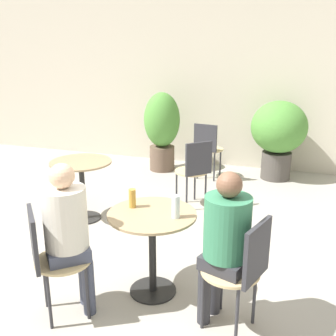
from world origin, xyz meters
The scene contains 14 objects.
ground_plane centered at (0.00, 0.00, 0.00)m, with size 20.00×20.00×0.00m, color #9E998E.
storefront_wall centered at (0.00, 3.86, 1.50)m, with size 10.00×0.06×3.00m.
cafe_table_near centered at (0.06, 0.05, 0.53)m, with size 0.70×0.70×0.70m.
cafe_table_far centered at (-1.21, 1.14, 0.53)m, with size 0.70×0.70×0.70m.
bistro_chair_0 centered at (-0.54, -0.47, 0.53)m, with size 0.48×0.47×0.86m.
bistro_chair_1 centered at (0.81, -0.21, 0.53)m, with size 0.46×0.44×0.86m.
bistro_chair_2 centered at (-0.06, 1.87, 0.53)m, with size 0.47×0.48×0.86m.
bistro_chair_3 centered at (-0.16, 3.00, 0.53)m, with size 0.42×0.43×0.86m.
seated_person_0 centered at (-0.43, -0.38, 0.71)m, with size 0.40×0.39×1.18m.
seated_person_1 centered at (0.67, -0.16, 0.70)m, with size 0.38×0.36×1.17m.
beer_glass_0 centered at (0.26, 0.03, 0.79)m, with size 0.06×0.06×0.18m.
beer_glass_1 centered at (-0.13, 0.11, 0.78)m, with size 0.06×0.06×0.15m.
potted_plant_0 centered at (-0.96, 3.25, 0.71)m, with size 0.57×0.57×1.26m.
potted_plant_1 centered at (0.83, 3.37, 0.72)m, with size 0.82×0.82×1.19m.
Camera 1 is at (1.05, -2.59, 1.95)m, focal length 42.00 mm.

